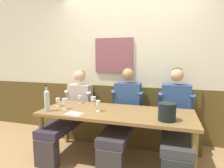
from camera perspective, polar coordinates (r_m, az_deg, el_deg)
ground_plane at (r=2.78m, az=0.17°, el=-23.89°), size 6.80×6.80×0.02m
room_wall_back at (r=3.41m, az=5.36°, el=7.09°), size 6.80×0.12×2.80m
wood_wainscot_panel at (r=3.50m, az=5.02°, el=-8.38°), size 6.80×0.03×0.93m
wall_bench at (r=3.37m, az=4.25°, el=-12.40°), size 2.38×0.42×0.94m
dining_table at (r=2.65m, az=1.22°, el=-9.89°), size 2.08×0.80×0.73m
person_center_left_seat at (r=3.24m, az=-12.06°, el=-7.22°), size 0.51×1.22×1.25m
person_right_seat at (r=2.94m, az=3.51°, el=-8.38°), size 0.52×1.23×1.30m
person_left_seat at (r=2.87m, az=18.71°, el=-9.18°), size 0.54×1.23×1.30m
ice_bucket at (r=2.32m, az=16.23°, el=-8.03°), size 0.20×0.20×0.21m
wine_bottle_green_tall at (r=2.74m, az=-19.00°, el=-4.52°), size 0.07×0.07×0.36m
wine_glass_right_end at (r=3.09m, az=-9.67°, el=-4.16°), size 0.06×0.06×0.13m
wine_glass_near_bucket at (r=2.97m, az=-15.95°, el=-4.75°), size 0.07×0.07×0.13m
wine_glass_center_rear at (r=2.60m, az=-4.21°, el=-5.87°), size 0.06×0.06×0.15m
wine_glass_by_bottle at (r=2.96m, az=-5.65°, el=-4.50°), size 0.08×0.08×0.13m
wine_glass_mid_right at (r=2.79m, az=-14.04°, el=-5.20°), size 0.08×0.08×0.15m
tasting_sheet_left_guest at (r=2.56m, az=-11.34°, el=-8.74°), size 0.23×0.18×0.00m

